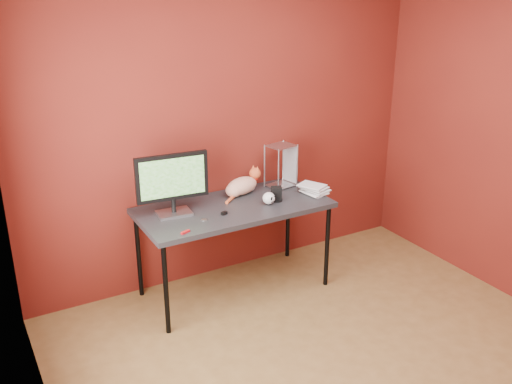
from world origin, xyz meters
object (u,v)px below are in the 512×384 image
desk (234,211)px  book_stack (309,146)px  monitor (172,181)px  skull_mug (269,198)px  cat (242,186)px  speaker (276,194)px

desk → book_stack: bearing=-8.6°
monitor → book_stack: (1.10, -0.16, 0.16)m
desk → skull_mug: (0.25, -0.11, 0.10)m
desk → book_stack: (0.63, -0.09, 0.47)m
monitor → cat: bearing=15.8°
monitor → speaker: 0.85m
monitor → cat: (0.65, 0.12, -0.19)m
desk → cat: size_ratio=3.63×
skull_mug → cat: bearing=80.8°
skull_mug → speaker: (0.09, 0.03, 0.00)m
desk → speaker: (0.34, -0.07, 0.10)m
skull_mug → speaker: speaker is taller
desk → monitor: 0.57m
cat → monitor: bearing=175.2°
cat → speaker: size_ratio=3.63×
desk → skull_mug: size_ratio=13.97×
monitor → book_stack: size_ratio=0.65×
monitor → speaker: bearing=-4.7°
book_stack → skull_mug: bearing=-177.9°
monitor → speaker: (0.81, -0.14, -0.21)m
desk → book_stack: 0.79m
cat → skull_mug: 0.31m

